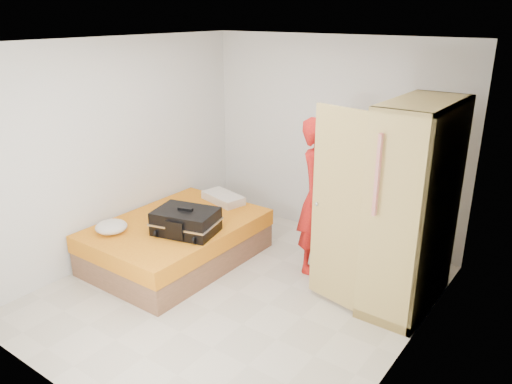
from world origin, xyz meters
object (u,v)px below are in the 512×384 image
Objects in this scene: wardrobe at (407,212)px; person at (319,196)px; bed at (177,241)px; suitcase at (186,222)px; round_cushion at (111,227)px.

wardrobe reaches higher than person.
bed is 2.54× the size of suitcase.
suitcase is at bearing 123.45° from person.
suitcase is at bearing -158.84° from wardrobe.
wardrobe reaches higher than suitcase.
suitcase is at bearing -25.17° from bed.
bed is at bearing 112.94° from person.
wardrobe is 5.88× the size of round_cushion.
person is (1.45, 0.83, 0.65)m from bed.
round_cushion reaches higher than bed.
suitcase is (0.30, -0.14, 0.38)m from bed.
wardrobe is 1.17× the size of person.
person is (-1.05, 0.12, -0.10)m from wardrobe.
suitcase reaches higher than bed.
person reaches higher than round_cushion.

